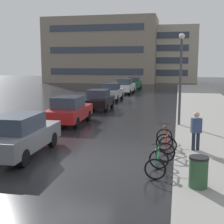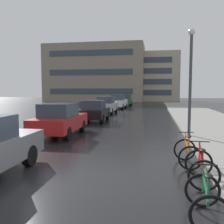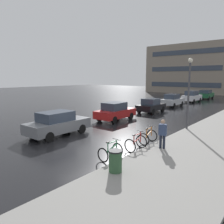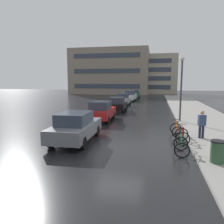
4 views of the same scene
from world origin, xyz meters
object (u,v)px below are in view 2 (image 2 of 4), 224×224
(bicycle_third, at_px, (187,152))
(car_black, at_px, (94,111))
(car_red, at_px, (60,119))
(bicycle_nearest, at_px, (206,200))
(car_silver, at_px, (106,105))
(streetlamp, at_px, (191,73))
(bicycle_second, at_px, (201,167))
(car_white, at_px, (118,102))
(car_green, at_px, (125,100))

(bicycle_third, relative_size, car_black, 0.29)
(car_red, bearing_deg, bicycle_nearest, -52.65)
(car_red, relative_size, car_silver, 1.01)
(car_black, relative_size, streetlamp, 0.74)
(car_red, xyz_separation_m, car_black, (0.33, 5.93, -0.05))
(car_black, distance_m, car_silver, 6.25)
(bicycle_second, xyz_separation_m, bicycle_third, (-0.15, 1.52, -0.00))
(bicycle_third, distance_m, car_red, 7.18)
(streetlamp, bearing_deg, car_red, -176.59)
(bicycle_second, xyz_separation_m, car_white, (-5.78, 24.54, 0.46))
(car_red, relative_size, streetlamp, 0.78)
(bicycle_third, height_order, streetlamp, streetlamp)
(streetlamp, bearing_deg, bicycle_nearest, -95.07)
(bicycle_third, distance_m, car_green, 30.27)
(bicycle_third, bearing_deg, bicycle_nearest, -91.41)
(bicycle_third, relative_size, car_red, 0.28)
(car_red, xyz_separation_m, streetlamp, (6.45, 0.38, 2.32))
(bicycle_nearest, bearing_deg, car_black, 111.93)
(car_white, relative_size, car_green, 0.93)
(car_white, bearing_deg, bicycle_nearest, -78.13)
(bicycle_nearest, xyz_separation_m, car_silver, (-5.75, 19.71, 0.43))
(car_red, bearing_deg, streetlamp, 3.41)
(bicycle_third, distance_m, car_white, 23.70)
(bicycle_second, bearing_deg, bicycle_nearest, -97.07)
(car_red, relative_size, car_green, 0.92)
(bicycle_third, distance_m, car_black, 11.50)
(car_black, bearing_deg, bicycle_nearest, -68.07)
(car_green, bearing_deg, car_red, -90.68)
(bicycle_nearest, bearing_deg, bicycle_third, 88.59)
(car_red, xyz_separation_m, car_green, (0.30, 25.60, -0.01))
(car_green, bearing_deg, bicycle_nearest, -80.66)
(car_silver, relative_size, car_white, 0.98)
(bicycle_second, xyz_separation_m, car_red, (-5.98, 5.68, 0.42))
(bicycle_second, relative_size, car_white, 0.27)
(car_red, distance_m, car_white, 18.86)
(car_silver, bearing_deg, bicycle_nearest, -73.74)
(bicycle_nearest, relative_size, bicycle_third, 1.00)
(bicycle_nearest, bearing_deg, car_green, 99.34)
(bicycle_third, height_order, car_red, car_red)
(car_green, distance_m, streetlamp, 26.06)
(bicycle_third, height_order, car_white, car_white)
(bicycle_second, distance_m, car_green, 31.79)
(car_white, bearing_deg, car_silver, -91.71)
(car_white, xyz_separation_m, car_green, (0.10, 6.74, -0.06))
(bicycle_second, relative_size, bicycle_third, 0.99)
(car_green, bearing_deg, car_silver, -91.28)
(car_black, height_order, car_silver, car_silver)
(car_silver, bearing_deg, bicycle_third, -70.35)
(streetlamp, bearing_deg, bicycle_third, -97.76)
(bicycle_third, xyz_separation_m, car_white, (-5.63, 23.01, 0.47))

